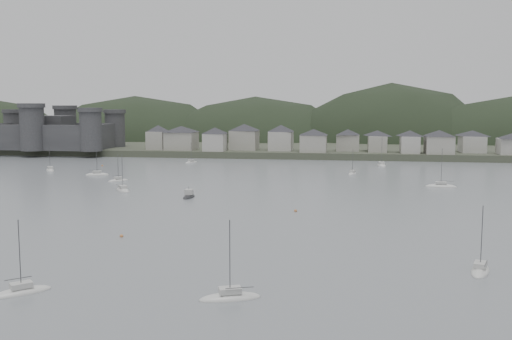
# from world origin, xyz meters

# --- Properties ---
(ground) EXTENTS (900.00, 900.00, 0.00)m
(ground) POSITION_xyz_m (0.00, 0.00, 0.00)
(ground) COLOR slate
(ground) RESTS_ON ground
(far_shore_land) EXTENTS (900.00, 250.00, 3.00)m
(far_shore_land) POSITION_xyz_m (0.00, 295.00, 1.50)
(far_shore_land) COLOR #383D2D
(far_shore_land) RESTS_ON ground
(forested_ridge) EXTENTS (851.55, 103.94, 102.57)m
(forested_ridge) POSITION_xyz_m (4.83, 269.40, -11.28)
(forested_ridge) COLOR black
(forested_ridge) RESTS_ON ground
(castle) EXTENTS (66.00, 43.00, 20.00)m
(castle) POSITION_xyz_m (-120.00, 179.80, 10.96)
(castle) COLOR #363639
(castle) RESTS_ON far_shore_land
(waterfront_town) EXTENTS (451.48, 28.46, 12.92)m
(waterfront_town) POSITION_xyz_m (50.59, 183.34, 8.66)
(waterfront_town) COLOR #9B9A8D
(waterfront_town) RESTS_ON far_shore_land
(sailboat_lead) EXTENTS (4.11, 9.59, 12.70)m
(sailboat_lead) POSITION_xyz_m (38.81, 150.00, 0.17)
(sailboat_lead) COLOR silver
(sailboat_lead) RESTS_ON ground
(moored_fleet) EXTENTS (264.75, 177.50, 12.85)m
(moored_fleet) POSITION_xyz_m (-13.62, 53.54, 0.18)
(moored_fleet) COLOR silver
(moored_fleet) RESTS_ON ground
(motor_launch_far) EXTENTS (2.52, 6.97, 3.68)m
(motor_launch_far) POSITION_xyz_m (-15.66, 61.13, 0.30)
(motor_launch_far) COLOR black
(motor_launch_far) RESTS_ON ground
(mooring_buoys) EXTENTS (163.31, 120.49, 0.70)m
(mooring_buoys) POSITION_xyz_m (-22.09, 58.07, 0.15)
(mooring_buoys) COLOR #B9723D
(mooring_buoys) RESTS_ON ground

